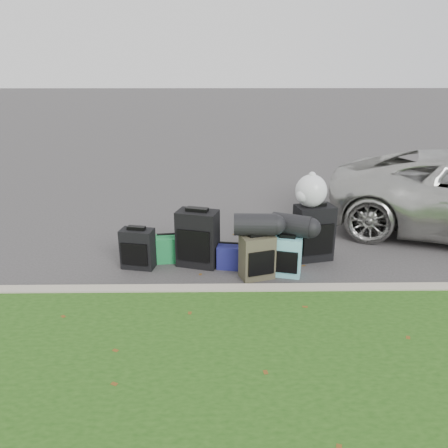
{
  "coord_description": "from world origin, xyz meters",
  "views": [
    {
      "loc": [
        -0.18,
        -5.82,
        2.7
      ],
      "look_at": [
        -0.1,
        0.2,
        0.55
      ],
      "focal_mm": 35.0,
      "sensor_mm": 36.0,
      "label": 1
    }
  ],
  "objects_px": {
    "suitcase_large_black_left": "(198,238)",
    "suitcase_large_black_right": "(313,233)",
    "suitcase_teal": "(287,257)",
    "tote_navy": "(229,256)",
    "suitcase_olive": "(257,257)",
    "suitcase_small_black": "(138,249)",
    "tote_green": "(168,249)"
  },
  "relations": [
    {
      "from": "tote_green",
      "to": "tote_navy",
      "type": "xyz_separation_m",
      "value": [
        0.89,
        -0.24,
        -0.02
      ]
    },
    {
      "from": "suitcase_large_black_left",
      "to": "suitcase_olive",
      "type": "relative_size",
      "value": 1.35
    },
    {
      "from": "suitcase_large_black_right",
      "to": "tote_green",
      "type": "xyz_separation_m",
      "value": [
        -2.15,
        -0.04,
        -0.22
      ]
    },
    {
      "from": "suitcase_large_black_right",
      "to": "tote_navy",
      "type": "relative_size",
      "value": 2.46
    },
    {
      "from": "suitcase_large_black_left",
      "to": "tote_navy",
      "type": "relative_size",
      "value": 2.43
    },
    {
      "from": "suitcase_teal",
      "to": "tote_green",
      "type": "distance_m",
      "value": 1.76
    },
    {
      "from": "suitcase_large_black_left",
      "to": "tote_green",
      "type": "bearing_deg",
      "value": 178.65
    },
    {
      "from": "tote_navy",
      "to": "suitcase_teal",
      "type": "bearing_deg",
      "value": -9.38
    },
    {
      "from": "tote_navy",
      "to": "suitcase_olive",
      "type": "bearing_deg",
      "value": -31.9
    },
    {
      "from": "suitcase_small_black",
      "to": "suitcase_large_black_right",
      "type": "xyz_separation_m",
      "value": [
        2.55,
        0.27,
        0.13
      ]
    },
    {
      "from": "suitcase_large_black_left",
      "to": "suitcase_large_black_right",
      "type": "relative_size",
      "value": 0.99
    },
    {
      "from": "suitcase_small_black",
      "to": "tote_navy",
      "type": "distance_m",
      "value": 1.3
    },
    {
      "from": "suitcase_olive",
      "to": "tote_green",
      "type": "distance_m",
      "value": 1.4
    },
    {
      "from": "suitcase_teal",
      "to": "tote_green",
      "type": "relative_size",
      "value": 1.45
    },
    {
      "from": "tote_green",
      "to": "tote_navy",
      "type": "relative_size",
      "value": 1.13
    },
    {
      "from": "tote_navy",
      "to": "suitcase_large_black_right",
      "type": "bearing_deg",
      "value": 21.81
    },
    {
      "from": "suitcase_large_black_right",
      "to": "suitcase_olive",
      "type": "bearing_deg",
      "value": -157.81
    },
    {
      "from": "tote_green",
      "to": "suitcase_large_black_right",
      "type": "bearing_deg",
      "value": -5.45
    },
    {
      "from": "suitcase_large_black_right",
      "to": "suitcase_teal",
      "type": "bearing_deg",
      "value": -143.11
    },
    {
      "from": "suitcase_olive",
      "to": "tote_navy",
      "type": "height_order",
      "value": "suitcase_olive"
    },
    {
      "from": "suitcase_large_black_right",
      "to": "tote_navy",
      "type": "bearing_deg",
      "value": -179.74
    },
    {
      "from": "suitcase_teal",
      "to": "tote_navy",
      "type": "distance_m",
      "value": 0.84
    },
    {
      "from": "suitcase_olive",
      "to": "tote_green",
      "type": "height_order",
      "value": "suitcase_olive"
    },
    {
      "from": "tote_green",
      "to": "tote_navy",
      "type": "bearing_deg",
      "value": -21.89
    },
    {
      "from": "suitcase_olive",
      "to": "suitcase_large_black_right",
      "type": "height_order",
      "value": "suitcase_large_black_right"
    },
    {
      "from": "suitcase_large_black_left",
      "to": "suitcase_olive",
      "type": "bearing_deg",
      "value": -11.09
    },
    {
      "from": "suitcase_small_black",
      "to": "suitcase_olive",
      "type": "distance_m",
      "value": 1.7
    },
    {
      "from": "suitcase_large_black_left",
      "to": "tote_green",
      "type": "distance_m",
      "value": 0.52
    },
    {
      "from": "suitcase_small_black",
      "to": "suitcase_large_black_left",
      "type": "xyz_separation_m",
      "value": [
        0.85,
        0.08,
        0.12
      ]
    },
    {
      "from": "suitcase_large_black_left",
      "to": "tote_navy",
      "type": "distance_m",
      "value": 0.51
    },
    {
      "from": "suitcase_olive",
      "to": "suitcase_teal",
      "type": "bearing_deg",
      "value": -9.08
    },
    {
      "from": "suitcase_teal",
      "to": "suitcase_large_black_right",
      "type": "relative_size",
      "value": 0.67
    }
  ]
}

